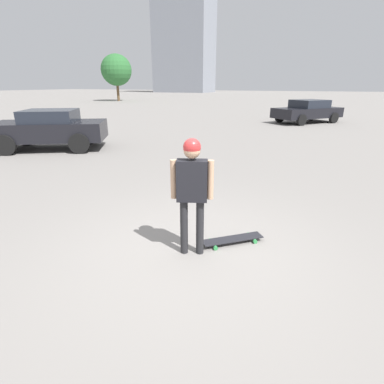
{
  "coord_description": "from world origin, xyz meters",
  "views": [
    {
      "loc": [
        -1.57,
        3.55,
        2.36
      ],
      "look_at": [
        0.0,
        0.0,
        0.96
      ],
      "focal_mm": 28.0,
      "sensor_mm": 36.0,
      "label": 1
    }
  ],
  "objects_px": {
    "person": "(192,183)",
    "car_parked_far": "(308,111)",
    "skateboard": "(233,239)",
    "car_parked_near": "(50,129)"
  },
  "relations": [
    {
      "from": "person",
      "to": "car_parked_far",
      "type": "relative_size",
      "value": 0.37
    },
    {
      "from": "person",
      "to": "skateboard",
      "type": "distance_m",
      "value": 1.24
    },
    {
      "from": "person",
      "to": "skateboard",
      "type": "xyz_separation_m",
      "value": [
        -0.47,
        -0.51,
        -1.02
      ]
    },
    {
      "from": "car_parked_far",
      "to": "person",
      "type": "bearing_deg",
      "value": 38.68
    },
    {
      "from": "person",
      "to": "car_parked_near",
      "type": "distance_m",
      "value": 9.2
    },
    {
      "from": "person",
      "to": "car_parked_near",
      "type": "bearing_deg",
      "value": 129.09
    },
    {
      "from": "skateboard",
      "to": "car_parked_far",
      "type": "height_order",
      "value": "car_parked_far"
    },
    {
      "from": "car_parked_far",
      "to": "skateboard",
      "type": "bearing_deg",
      "value": 40.24
    },
    {
      "from": "person",
      "to": "car_parked_far",
      "type": "height_order",
      "value": "person"
    },
    {
      "from": "car_parked_near",
      "to": "car_parked_far",
      "type": "distance_m",
      "value": 15.17
    }
  ]
}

